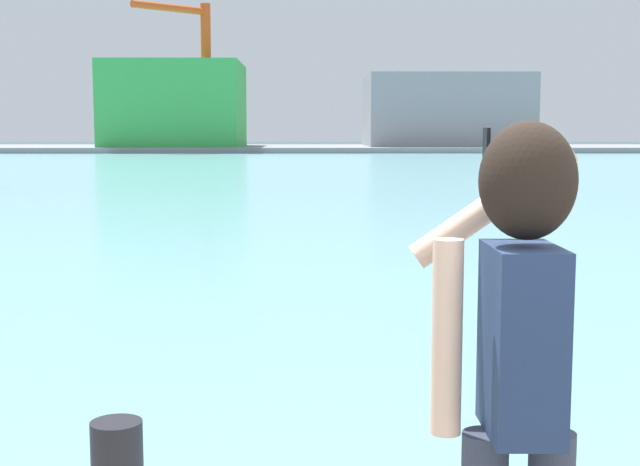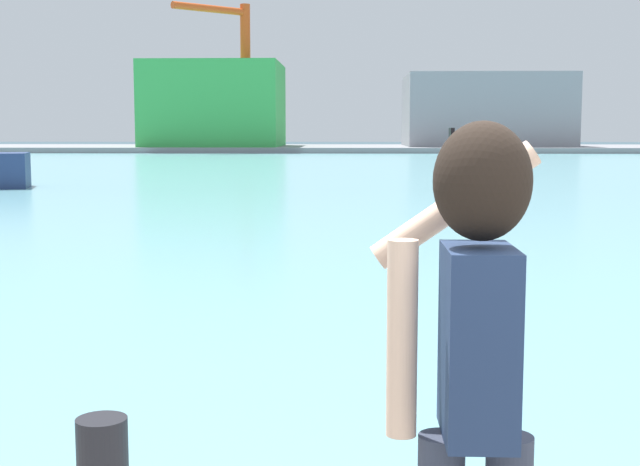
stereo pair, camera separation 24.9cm
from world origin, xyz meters
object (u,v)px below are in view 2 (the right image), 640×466
at_px(port_crane, 238,61).
at_px(person_photographer, 474,354).
at_px(warehouse_right, 485,111).
at_px(warehouse_left, 215,105).
at_px(harbor_bollard, 103,466).

bearing_deg(port_crane, person_photographer, -82.36).
distance_m(warehouse_right, port_crane, 26.67).
xyz_separation_m(person_photographer, port_crane, (-11.53, 85.93, 7.33)).
bearing_deg(warehouse_left, harbor_bollard, -81.66).
xyz_separation_m(harbor_bollard, warehouse_left, (-13.01, 88.77, 4.02)).
bearing_deg(warehouse_left, person_photographer, -80.86).
xyz_separation_m(warehouse_left, warehouse_right, (28.41, 2.30, -0.58)).
xyz_separation_m(person_photographer, warehouse_right, (13.93, 92.30, 2.60)).
xyz_separation_m(harbor_bollard, warehouse_right, (15.39, 91.08, 3.44)).
relative_size(warehouse_left, warehouse_right, 0.82).
bearing_deg(warehouse_right, harbor_bollard, -99.59).
bearing_deg(port_crane, warehouse_left, 125.93).
height_order(warehouse_left, warehouse_right, warehouse_left).
bearing_deg(harbor_bollard, port_crane, 96.78).
relative_size(person_photographer, harbor_bollard, 3.93).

